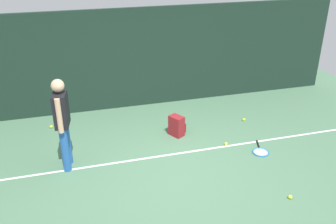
% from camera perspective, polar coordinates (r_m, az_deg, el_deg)
% --- Properties ---
extents(ground_plane, '(12.00, 12.00, 0.00)m').
position_cam_1_polar(ground_plane, '(6.74, 0.93, -9.11)').
color(ground_plane, '#4C7556').
extents(back_fence, '(10.00, 0.10, 2.38)m').
position_cam_1_polar(back_fence, '(8.86, -4.57, 8.17)').
color(back_fence, '#192D23').
rests_on(back_fence, ground).
extents(court_line, '(9.00, 0.05, 0.00)m').
position_cam_1_polar(court_line, '(7.19, -0.33, -6.66)').
color(court_line, white).
rests_on(court_line, ground).
extents(tennis_player, '(0.28, 0.53, 1.70)m').
position_cam_1_polar(tennis_player, '(6.64, -15.94, -1.08)').
color(tennis_player, '#2659A5').
rests_on(tennis_player, ground).
extents(tennis_racket, '(0.41, 0.64, 0.03)m').
position_cam_1_polar(tennis_racket, '(7.51, 14.01, -5.90)').
color(tennis_racket, black).
rests_on(tennis_racket, ground).
extents(backpack, '(0.37, 0.37, 0.44)m').
position_cam_1_polar(backpack, '(7.78, 1.39, -2.16)').
color(backpack, maroon).
rests_on(backpack, ground).
extents(tennis_ball_near_player, '(0.07, 0.07, 0.07)m').
position_cam_1_polar(tennis_ball_near_player, '(8.61, 11.60, -1.16)').
color(tennis_ball_near_player, '#CCE033').
rests_on(tennis_ball_near_player, ground).
extents(tennis_ball_by_fence, '(0.07, 0.07, 0.07)m').
position_cam_1_polar(tennis_ball_by_fence, '(7.58, 8.90, -4.85)').
color(tennis_ball_by_fence, '#CCE033').
rests_on(tennis_ball_by_fence, ground).
extents(tennis_ball_mid_court, '(0.07, 0.07, 0.07)m').
position_cam_1_polar(tennis_ball_mid_court, '(6.42, 18.25, -12.29)').
color(tennis_ball_mid_court, '#CCE033').
rests_on(tennis_ball_mid_court, ground).
extents(tennis_ball_far_left, '(0.07, 0.07, 0.07)m').
position_cam_1_polar(tennis_ball_far_left, '(8.53, -17.49, -2.16)').
color(tennis_ball_far_left, '#CCE033').
rests_on(tennis_ball_far_left, ground).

